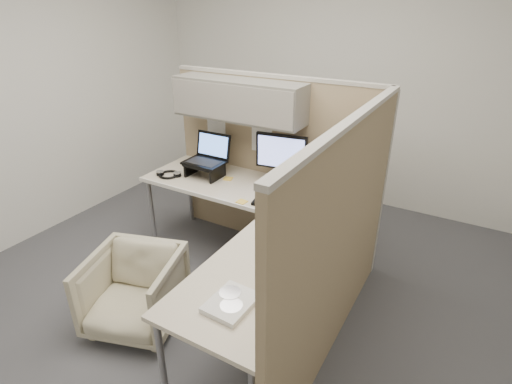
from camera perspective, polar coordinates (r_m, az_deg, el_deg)
The scene contains 18 objects.
ground at distance 3.41m, azimuth -3.67°, elevation -14.23°, with size 4.50×4.50×0.00m, color #424248.
partition_back at distance 3.60m, azimuth 0.25°, elevation 8.11°, with size 2.00×0.36×1.63m.
partition_right at distance 2.56m, azimuth 12.12°, elevation -7.19°, with size 0.07×2.03×1.63m.
desk at distance 3.05m, azimuth -0.76°, elevation -3.73°, with size 2.00×1.98×0.73m.
office_chair at distance 3.08m, azimuth -17.04°, elevation -12.94°, with size 0.62×0.58×0.64m, color beige.
monitor_left at distance 3.36m, azimuth 3.62°, elevation 5.08°, with size 0.44×0.20×0.47m.
monitor_right at distance 3.06m, azimuth 11.70°, elevation 2.42°, with size 0.34×0.33×0.47m.
laptop_station at distance 3.66m, azimuth -7.08°, elevation 4.47°, with size 0.36×0.31×0.37m.
keyboard at distance 3.13m, azimuth 3.56°, elevation -1.82°, with size 0.45×0.15×0.02m, color black.
mouse at distance 3.03m, azimuth 9.14°, elevation -3.03°, with size 0.09×0.05×0.03m, color black.
travel_mug at distance 3.25m, azimuth 6.82°, elevation 0.69°, with size 0.09×0.09×0.18m.
soda_can_green at distance 2.91m, azimuth 11.44°, elevation -3.55°, with size 0.07×0.07×0.12m, color black.
soda_can_silver at distance 3.17m, azimuth 10.10°, elevation -0.88°, with size 0.07×0.07×0.12m, color silver.
sticky_note_b at distance 3.19m, azimuth -2.06°, elevation -1.40°, with size 0.08×0.08×0.01m, color gold.
sticky_note_c at distance 3.61m, azimuth -4.01°, elevation 1.92°, with size 0.08×0.08×0.01m, color gold.
headphones at distance 3.75m, azimuth -12.36°, elevation 2.48°, with size 0.24×0.24×0.03m.
paper_stack at distance 2.19m, azimuth -3.56°, elevation -15.50°, with size 0.23×0.28×0.03m.
desk_clock at distance 2.49m, azimuth 3.00°, elevation -8.99°, with size 0.07×0.09×0.08m.
Camera 1 is at (1.49, -2.16, 2.18)m, focal length 28.00 mm.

